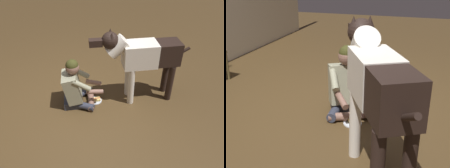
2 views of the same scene
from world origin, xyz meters
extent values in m
plane|color=#48341C|center=(0.00, 0.00, 0.00)|extent=(15.11, 15.11, 0.00)
cylinder|color=brown|center=(0.47, 2.06, 0.21)|extent=(0.04, 0.04, 0.42)
cube|color=#323646|center=(0.05, 0.02, 0.06)|extent=(0.37, 0.41, 0.12)
cylinder|color=#323646|center=(-0.02, -0.20, 0.07)|extent=(0.33, 0.39, 0.11)
cylinder|color=#815C4D|center=(-0.19, -0.21, 0.06)|extent=(0.27, 0.35, 0.09)
cylinder|color=#323646|center=(-0.17, 0.08, 0.07)|extent=(0.41, 0.13, 0.11)
cylinder|color=#815C4D|center=(-0.27, -0.06, 0.06)|extent=(0.23, 0.37, 0.09)
cube|color=gray|center=(0.01, 0.00, 0.35)|extent=(0.44, 0.49, 0.49)
cylinder|color=gray|center=(-0.03, -0.23, 0.48)|extent=(0.29, 0.21, 0.24)
cylinder|color=#815C4D|center=(-0.23, -0.28, 0.30)|extent=(0.28, 0.16, 0.12)
cylinder|color=gray|center=(-0.20, 0.08, 0.48)|extent=(0.29, 0.21, 0.24)
cylinder|color=#815C4D|center=(-0.35, -0.06, 0.30)|extent=(0.26, 0.22, 0.12)
sphere|color=#815C4D|center=(-0.02, -0.02, 0.70)|extent=(0.21, 0.21, 0.21)
sphere|color=#363615|center=(-0.02, -0.02, 0.73)|extent=(0.19, 0.19, 0.19)
cylinder|color=silver|center=(-0.86, -0.34, 0.32)|extent=(0.10, 0.10, 0.65)
cylinder|color=silver|center=(-0.75, -0.55, 0.32)|extent=(0.10, 0.10, 0.65)
cylinder|color=black|center=(-1.32, -0.86, 0.32)|extent=(0.10, 0.10, 0.65)
cube|color=silver|center=(-0.92, -0.51, 0.84)|extent=(0.61, 0.54, 0.38)
cube|color=black|center=(-1.27, -0.70, 0.84)|extent=(0.54, 0.49, 0.36)
cylinder|color=silver|center=(-0.62, -0.34, 1.00)|extent=(0.44, 0.38, 0.37)
sphere|color=black|center=(-0.53, -0.29, 1.10)|extent=(0.25, 0.25, 0.25)
cube|color=black|center=(-0.34, -0.19, 1.08)|extent=(0.22, 0.19, 0.10)
cone|color=black|center=(-0.57, -0.23, 1.19)|extent=(0.12, 0.12, 0.11)
cone|color=black|center=(-0.50, -0.37, 1.19)|extent=(0.12, 0.12, 0.11)
cylinder|color=black|center=(-1.48, -0.81, 0.80)|extent=(0.31, 0.20, 0.22)
cylinder|color=silver|center=(-0.30, -0.17, 0.01)|extent=(0.21, 0.21, 0.01)
cylinder|color=#DABB62|center=(-0.29, -0.19, 0.04)|extent=(0.16, 0.12, 0.05)
cylinder|color=#DABB62|center=(-0.31, -0.15, 0.04)|extent=(0.16, 0.12, 0.05)
cylinder|color=#A74729|center=(-0.30, -0.17, 0.04)|extent=(0.16, 0.12, 0.04)
camera|label=1|loc=(-1.53, 2.41, 2.46)|focal=35.36mm
camera|label=2|loc=(-3.09, -0.90, 1.65)|focal=46.70mm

